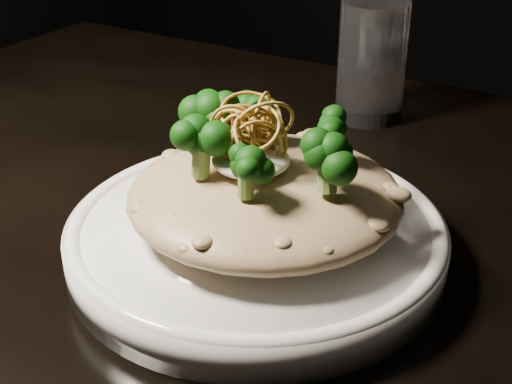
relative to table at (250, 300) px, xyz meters
The scene contains 7 objects.
table is the anchor object (origin of this frame).
plate 0.11m from the table, 53.50° to the right, with size 0.28×0.28×0.03m, color white.
risotto 0.14m from the table, 46.03° to the right, with size 0.20×0.20×0.04m, color brown.
broccoli 0.19m from the table, 46.08° to the right, with size 0.14×0.14×0.05m, color black, non-canonical shape.
cheese 0.17m from the table, 57.24° to the right, with size 0.06×0.06×0.02m, color white.
shallots 0.20m from the table, 56.24° to the right, with size 0.06×0.06×0.04m, color brown, non-canonical shape.
drinking_glass 0.30m from the table, 90.41° to the left, with size 0.07×0.07×0.13m, color white.
Camera 1 is at (0.26, -0.44, 1.05)m, focal length 50.00 mm.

